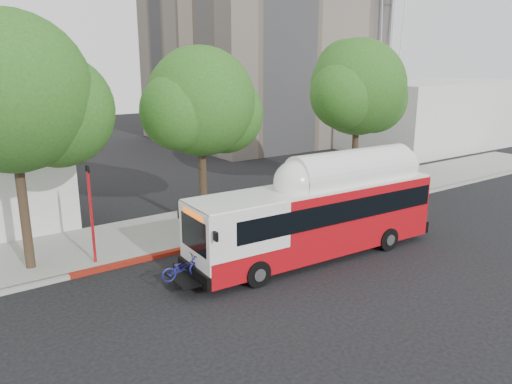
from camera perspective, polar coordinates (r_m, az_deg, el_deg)
ground at (r=20.41m, az=4.99°, el=-8.12°), size 120.00×120.00×0.00m
sidewalk at (r=25.36m, az=-4.52°, el=-3.29°), size 60.00×5.00×0.15m
curb_strip at (r=23.28m, az=-1.22°, el=-4.92°), size 60.00×0.30×0.15m
red_curb_segment at (r=21.85m, az=-7.80°, el=-6.40°), size 10.00×0.32×0.16m
street_tree_left at (r=20.22m, az=-24.98°, el=9.69°), size 6.67×5.80×9.74m
street_tree_mid at (r=23.52m, az=-5.51°, el=9.80°), size 5.75×5.00×8.62m
street_tree_right at (r=29.63m, az=12.08°, el=11.25°), size 6.21×5.40×9.18m
horizon_block at (r=52.20m, az=19.25°, el=8.57°), size 20.00×12.00×6.00m
transit_bus at (r=20.63m, az=7.04°, el=-3.08°), size 11.90×2.92×3.49m
signal_pole at (r=20.46m, az=-18.29°, el=-2.58°), size 0.12×0.38×4.05m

